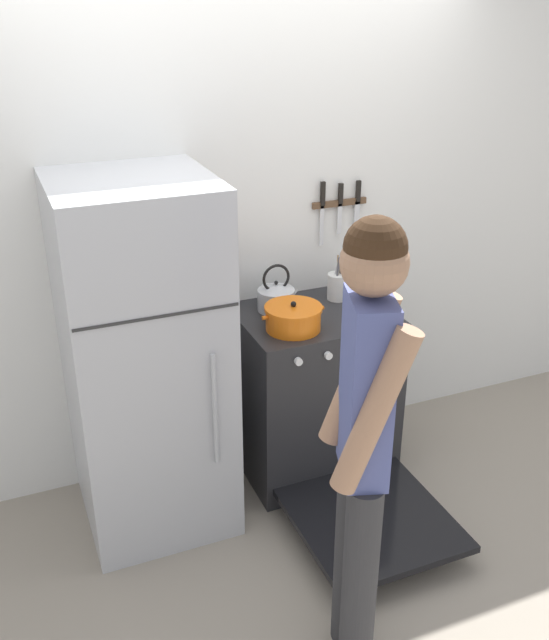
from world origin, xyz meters
name	(u,v)px	position (x,y,z in m)	size (l,w,h in m)	color
ground_plane	(242,444)	(0.00, 0.00, 0.00)	(14.00, 14.00, 0.00)	gray
wall_back	(235,232)	(0.00, 0.03, 1.27)	(10.00, 0.06, 2.55)	silver
refrigerator	(145,361)	(-0.58, -0.35, 0.85)	(0.68, 0.73, 1.69)	#B7BABF
stove_range	(316,395)	(0.30, -0.34, 0.45)	(0.77, 1.33, 0.91)	#232326
dutch_oven_pot	(293,318)	(0.13, -0.42, 0.97)	(0.32, 0.28, 0.14)	orange
tea_kettle	(276,296)	(0.14, -0.18, 0.98)	(0.24, 0.19, 0.25)	silver
utensil_jar	(338,286)	(0.49, -0.17, 0.98)	(0.11, 0.11, 0.26)	silver
person	(363,437)	(-0.09, -1.50, 1.02)	(0.36, 0.42, 1.79)	#2D2D30
wall_knife_strip	(340,202)	(0.57, -0.02, 1.38)	(0.31, 0.03, 0.34)	brown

